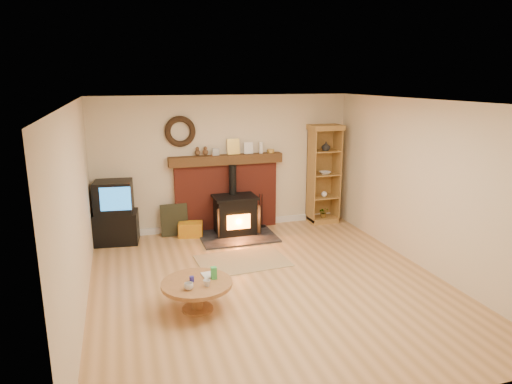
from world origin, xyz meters
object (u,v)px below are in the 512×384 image
object	(u,v)px
wood_stove	(235,216)
coffee_table	(197,287)
curio_cabinet	(323,174)
tv_unit	(115,214)

from	to	relation	value
wood_stove	coffee_table	bearing A→B (deg)	-113.86
coffee_table	curio_cabinet	bearing A→B (deg)	43.70
wood_stove	coffee_table	xyz separation A→B (m)	(-1.20, -2.71, -0.05)
wood_stove	coffee_table	distance (m)	2.96
wood_stove	curio_cabinet	bearing A→B (deg)	8.27
tv_unit	coffee_table	xyz separation A→B (m)	(0.98, -2.90, -0.23)
wood_stove	tv_unit	distance (m)	2.19
tv_unit	curio_cabinet	size ratio (longest dim) A/B	0.57
curio_cabinet	coffee_table	xyz separation A→B (m)	(-3.13, -2.99, -0.69)
wood_stove	curio_cabinet	xyz separation A→B (m)	(1.93, 0.28, 0.64)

